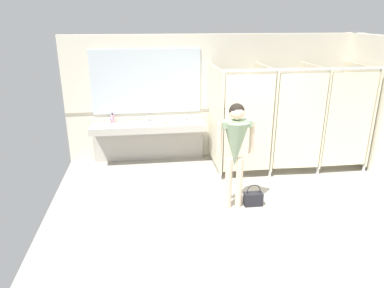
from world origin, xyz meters
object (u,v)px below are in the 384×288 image
(soap_dispenser, at_px, (113,118))
(paper_cup, at_px, (165,122))
(person_standing, at_px, (236,143))
(handbag, at_px, (253,198))

(soap_dispenser, height_order, paper_cup, soap_dispenser)
(person_standing, xyz_separation_m, handbag, (0.34, -0.00, -0.98))
(paper_cup, bearing_deg, handbag, -55.32)
(person_standing, height_order, soap_dispenser, person_standing)
(person_standing, height_order, handbag, person_standing)
(handbag, bearing_deg, soap_dispenser, 137.43)
(soap_dispenser, bearing_deg, handbag, -42.57)
(person_standing, bearing_deg, paper_cup, 117.26)
(handbag, xyz_separation_m, soap_dispenser, (-2.37, 2.18, 0.84))
(soap_dispenser, relative_size, paper_cup, 2.16)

